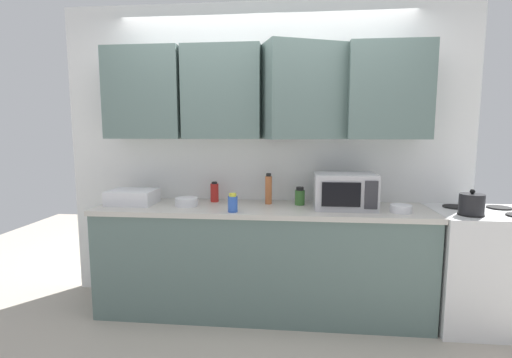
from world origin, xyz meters
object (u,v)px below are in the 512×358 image
(kettle, at_px, (472,204))
(bottle_spice_jar, at_px, (269,189))
(dish_rack, at_px, (133,197))
(bottle_blue_cleaner, at_px, (233,203))
(bowl_mixing_large, at_px, (187,202))
(bottle_red_sauce, at_px, (215,192))
(stove_range, at_px, (481,268))
(bottle_green_oil, at_px, (300,197))
(bowl_ceramic_small, at_px, (401,209))
(microwave, at_px, (344,191))

(kettle, height_order, bottle_spice_jar, bottle_spice_jar)
(dish_rack, height_order, bottle_blue_cleaner, bottle_blue_cleaner)
(kettle, relative_size, bowl_mixing_large, 0.97)
(bottle_spice_jar, bearing_deg, bottle_blue_cleaner, -126.32)
(bottle_blue_cleaner, bearing_deg, bottle_spice_jar, 53.68)
(kettle, relative_size, bottle_red_sauce, 1.05)
(dish_rack, bearing_deg, bottle_red_sauce, 14.04)
(dish_rack, distance_m, bottle_spice_jar, 1.15)
(stove_range, xyz_separation_m, bottle_blue_cleaner, (-1.93, -0.20, 0.52))
(bottle_red_sauce, bearing_deg, kettle, -9.37)
(dish_rack, xyz_separation_m, bottle_red_sauce, (0.67, 0.17, 0.02))
(bottle_spice_jar, distance_m, bottle_blue_cleaner, 0.43)
(bottle_blue_cleaner, bearing_deg, bottle_red_sauce, 119.90)
(stove_range, distance_m, bottle_green_oil, 1.51)
(stove_range, height_order, bottle_spice_jar, bottle_spice_jar)
(stove_range, height_order, bowl_ceramic_small, bowl_ceramic_small)
(kettle, xyz_separation_m, bottle_red_sauce, (-1.98, 0.33, -0.00))
(bottle_red_sauce, relative_size, bowl_ceramic_small, 1.09)
(stove_range, distance_m, microwave, 1.22)
(microwave, distance_m, bottle_blue_cleaner, 0.90)
(stove_range, bearing_deg, bottle_red_sauce, 175.03)
(stove_range, distance_m, bowl_mixing_large, 2.39)
(bottle_spice_jar, height_order, bowl_ceramic_small, bottle_spice_jar)
(dish_rack, height_order, bowl_mixing_large, dish_rack)
(dish_rack, bearing_deg, microwave, 0.20)
(stove_range, bearing_deg, dish_rack, 179.59)
(bottle_red_sauce, bearing_deg, bowl_mixing_large, -132.94)
(dish_rack, bearing_deg, bottle_green_oil, 4.16)
(bottle_blue_cleaner, bearing_deg, stove_range, 6.03)
(microwave, bearing_deg, stove_range, -1.40)
(bottle_red_sauce, bearing_deg, bottle_green_oil, -5.02)
(bottle_spice_jar, bearing_deg, bottle_green_oil, -3.11)
(bottle_green_oil, bearing_deg, microwave, -15.32)
(bottle_green_oil, xyz_separation_m, bowl_mixing_large, (-0.93, -0.14, -0.04))
(stove_range, height_order, bottle_green_oil, bottle_green_oil)
(bowl_ceramic_small, distance_m, bowl_mixing_large, 1.69)
(dish_rack, relative_size, bottle_spice_jar, 1.46)
(bottle_green_oil, height_order, bowl_ceramic_small, bottle_green_oil)
(bottle_green_oil, bearing_deg, bowl_mixing_large, -171.48)
(bottle_spice_jar, relative_size, bowl_ceramic_small, 1.63)
(stove_range, bearing_deg, bottle_green_oil, 175.06)
(bottle_spice_jar, bearing_deg, bottle_red_sauce, 173.92)
(kettle, bearing_deg, dish_rack, 176.55)
(bowl_ceramic_small, bearing_deg, microwave, 163.73)
(bowl_ceramic_small, bearing_deg, bowl_mixing_large, 177.40)
(bottle_green_oil, height_order, bottle_blue_cleaner, bottle_green_oil)
(bottle_red_sauce, bearing_deg, bottle_blue_cleaner, -60.10)
(dish_rack, bearing_deg, bowl_mixing_large, -4.38)
(bowl_ceramic_small, relative_size, bowl_mixing_large, 0.84)
(bottle_blue_cleaner, xyz_separation_m, bowl_mixing_large, (-0.41, 0.19, -0.03))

